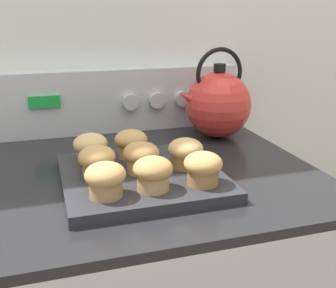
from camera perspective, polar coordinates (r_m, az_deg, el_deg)
name	(u,v)px	position (r m, az deg, el deg)	size (l,w,h in m)	color
wall_back	(102,32)	(1.21, -8.98, 14.70)	(8.00, 0.05, 2.40)	silver
control_panel	(109,101)	(1.18, -8.03, 5.84)	(0.75, 0.07, 0.17)	#B7BABF
muffin_pan	(142,177)	(0.84, -3.49, -4.47)	(0.31, 0.31, 0.02)	#28282D
muffin_r0_c0	(105,179)	(0.72, -8.47, -4.71)	(0.07, 0.07, 0.06)	#A37A4C
muffin_r0_c1	(155,172)	(0.74, -1.71, -3.88)	(0.07, 0.07, 0.06)	tan
muffin_r0_c2	(203,168)	(0.77, 4.78, -3.20)	(0.07, 0.07, 0.06)	olive
muffin_r1_c0	(97,161)	(0.81, -9.59, -2.23)	(0.07, 0.07, 0.06)	olive
muffin_r1_c1	(142,157)	(0.82, -3.54, -1.71)	(0.07, 0.07, 0.06)	tan
muffin_r1_c2	(186,152)	(0.84, 2.40, -1.14)	(0.07, 0.07, 0.06)	olive
muffin_r2_c0	(91,147)	(0.89, -10.43, -0.42)	(0.07, 0.07, 0.06)	olive
muffin_r2_c1	(131,143)	(0.91, -5.04, 0.13)	(0.07, 0.07, 0.06)	tan
tea_kettle	(218,103)	(1.12, 6.76, 5.47)	(0.21, 0.17, 0.24)	red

